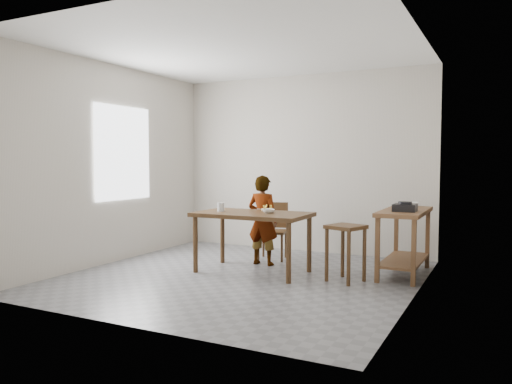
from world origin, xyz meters
The scene contains 17 objects.
floor centered at (0.00, 0.00, -0.02)m, with size 4.00×4.00×0.04m, color slate.
ceiling centered at (0.00, 0.00, 2.72)m, with size 4.00×4.00×0.04m, color white.
wall_back centered at (0.00, 2.02, 1.35)m, with size 4.00×0.04×2.70m, color beige.
wall_front centered at (0.00, -2.02, 1.35)m, with size 4.00×0.04×2.70m, color beige.
wall_left centered at (-2.02, 0.00, 1.35)m, with size 0.04×4.00×2.70m, color beige.
wall_right centered at (2.02, 0.00, 1.35)m, with size 0.04×4.00×2.70m, color beige.
window_pane centered at (-1.97, 0.20, 1.50)m, with size 0.02×1.10×1.30m, color white.
dining_table centered at (0.00, 0.30, 0.38)m, with size 1.40×0.80×0.75m, color #432B17, non-canonical shape.
prep_counter centered at (1.72, 1.00, 0.40)m, with size 0.50×1.20×0.80m, color brown, non-canonical shape.
child centered at (-0.08, 0.77, 0.60)m, with size 0.44×0.29×1.20m, color white.
dining_chair centered at (-0.12, 1.15, 0.40)m, with size 0.39×0.39×0.80m, color #432B17, non-canonical shape.
stool centered at (1.18, 0.36, 0.33)m, with size 0.37×0.37×0.66m, color #432B17, non-canonical shape.
glass_tumbler centered at (-0.43, 0.25, 0.80)m, with size 0.09×0.09×0.11m, color silver.
small_bowl centered at (0.21, 0.33, 0.77)m, with size 0.15×0.15×0.05m, color silver.
banana centered at (0.11, 0.49, 0.78)m, with size 0.17×0.12×0.06m, color #DFC74F, non-canonical shape.
serving_bowl centered at (1.70, 1.44, 0.83)m, with size 0.24×0.24×0.06m, color silver.
gas_burner centered at (1.76, 0.79, 0.84)m, with size 0.26×0.26×0.09m, color black.
Camera 1 is at (2.81, -5.19, 1.39)m, focal length 35.00 mm.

